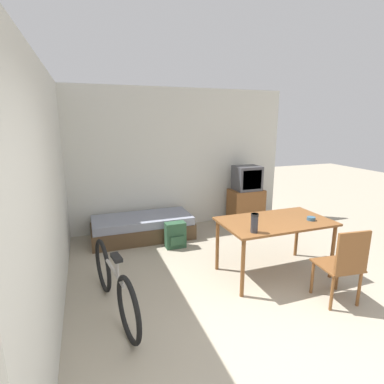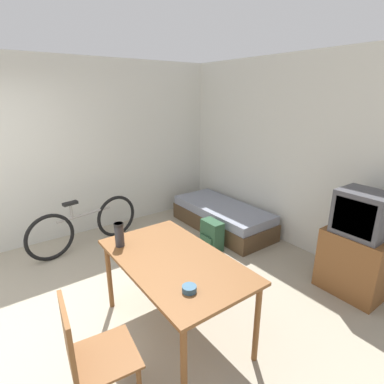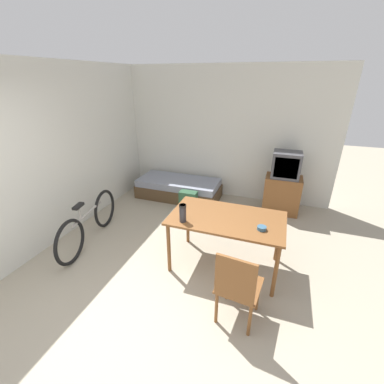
% 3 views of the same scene
% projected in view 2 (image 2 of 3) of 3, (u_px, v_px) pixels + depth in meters
% --- Properties ---
extents(wall_back, '(4.83, 0.06, 2.70)m').
position_uv_depth(wall_back, '(280.00, 152.00, 4.43)').
color(wall_back, silver).
rests_on(wall_back, ground_plane).
extents(wall_left, '(0.06, 4.93, 2.70)m').
position_uv_depth(wall_left, '(102.00, 147.00, 4.81)').
color(wall_left, silver).
rests_on(wall_left, ground_plane).
extents(daybed, '(1.80, 0.80, 0.41)m').
position_uv_depth(daybed, '(222.00, 217.00, 5.02)').
color(daybed, '#4C3823').
rests_on(daybed, ground_plane).
extents(tv, '(0.67, 0.45, 1.21)m').
position_uv_depth(tv, '(356.00, 248.00, 3.30)').
color(tv, brown).
rests_on(tv, ground_plane).
extents(dining_table, '(1.49, 0.85, 0.78)m').
position_uv_depth(dining_table, '(174.00, 266.00, 2.68)').
color(dining_table, brown).
rests_on(dining_table, ground_plane).
extents(wooden_chair, '(0.49, 0.49, 0.93)m').
position_uv_depth(wooden_chair, '(88.00, 354.00, 2.00)').
color(wooden_chair, brown).
rests_on(wooden_chair, ground_plane).
extents(bicycle, '(0.33, 1.67, 0.75)m').
position_uv_depth(bicycle, '(86.00, 225.00, 4.37)').
color(bicycle, black).
rests_on(bicycle, ground_plane).
extents(thermos_flask, '(0.09, 0.09, 0.24)m').
position_uv_depth(thermos_flask, '(119.00, 233.00, 2.84)').
color(thermos_flask, '#2D2D33').
rests_on(thermos_flask, dining_table).
extents(mate_bowl, '(0.11, 0.11, 0.05)m').
position_uv_depth(mate_bowl, '(189.00, 289.00, 2.21)').
color(mate_bowl, '#335670').
rests_on(mate_bowl, dining_table).
extents(backpack, '(0.34, 0.21, 0.44)m').
position_uv_depth(backpack, '(212.00, 235.00, 4.35)').
color(backpack, '#284C33').
rests_on(backpack, ground_plane).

